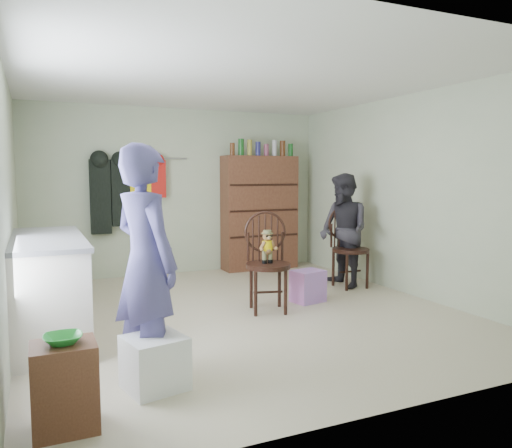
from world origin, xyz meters
name	(u,v)px	position (x,y,z in m)	size (l,w,h in m)	color
ground_plane	(243,313)	(0.00, 0.00, 0.00)	(5.00, 5.00, 0.00)	beige
room_walls	(225,169)	(0.00, 0.53, 1.58)	(5.00, 5.00, 5.00)	beige
counter	(48,287)	(-1.95, 0.00, 0.47)	(0.64, 1.86, 0.94)	silver
stool	(65,387)	(-1.92, -1.89, 0.26)	(0.37, 0.31, 0.52)	brown
bowl	(63,339)	(-1.92, -1.89, 0.55)	(0.22, 0.22, 0.05)	green
plastic_tub	(155,363)	(-1.31, -1.54, 0.19)	(0.39, 0.37, 0.37)	white
chair_front	(267,256)	(0.29, 0.00, 0.61)	(0.60, 0.60, 1.10)	black
chair_far	(348,244)	(1.80, 0.63, 0.58)	(0.49, 0.49, 1.08)	black
striped_bag	(308,286)	(0.89, 0.13, 0.19)	(0.36, 0.28, 0.38)	#E572C8
person_left	(146,263)	(-1.31, -1.34, 0.86)	(0.63, 0.41, 1.73)	#4F4A88
person_right	(344,230)	(1.73, 0.64, 0.76)	(0.74, 0.58, 1.53)	#2D2B33
dresser	(260,212)	(1.25, 2.30, 0.91)	(1.20, 0.39, 2.05)	brown
coat_rack	(126,193)	(-0.83, 2.38, 1.25)	(1.42, 0.12, 1.09)	#99999E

